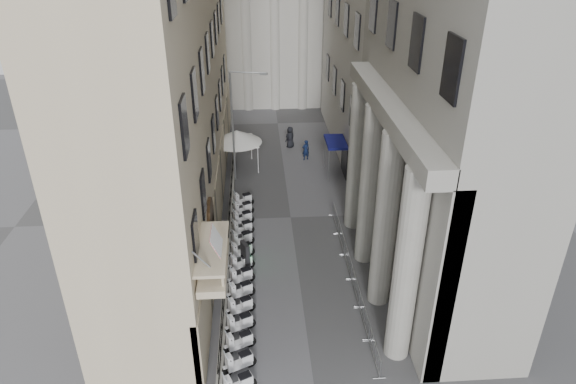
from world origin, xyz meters
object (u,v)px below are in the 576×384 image
security_tent (240,138)px  info_kiosk (246,256)px  pedestrian_b (290,138)px  pedestrian_a (306,150)px  street_lamp (237,117)px

security_tent → info_kiosk: 14.45m
security_tent → pedestrian_b: (4.41, 4.52, -1.98)m
info_kiosk → pedestrian_b: 19.26m
security_tent → info_kiosk: size_ratio=2.24×
pedestrian_a → pedestrian_b: bearing=-89.5°
pedestrian_a → street_lamp: bearing=9.9°
security_tent → pedestrian_a: (5.64, 1.51, -1.92)m
street_lamp → info_kiosk: size_ratio=4.78×
pedestrian_b → street_lamp: bearing=95.5°
info_kiosk → pedestrian_a: size_ratio=1.01×
security_tent → street_lamp: street_lamp is taller
street_lamp → info_kiosk: 13.07m
pedestrian_a → security_tent: bearing=-6.7°
security_tent → pedestrian_a: bearing=15.0°
security_tent → street_lamp: 3.25m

